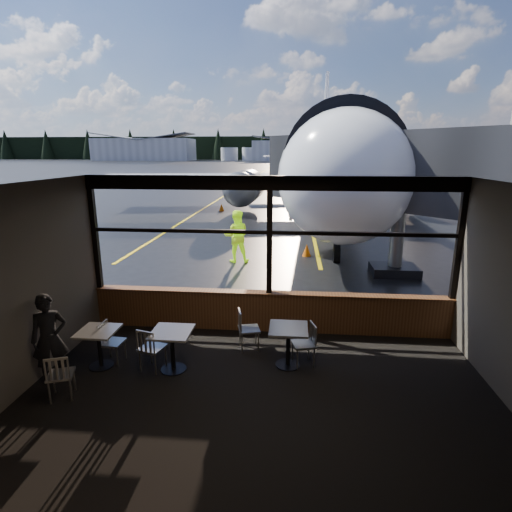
# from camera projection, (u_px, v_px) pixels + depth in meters

# --- Properties ---
(ground_plane) EXTENTS (520.00, 520.00, 0.00)m
(ground_plane) POSITION_uv_depth(u_px,v_px,m) (293.00, 165.00, 124.77)
(ground_plane) COLOR black
(ground_plane) RESTS_ON ground
(carpet_floor) EXTENTS (8.00, 6.00, 0.01)m
(carpet_floor) POSITION_uv_depth(u_px,v_px,m) (257.00, 411.00, 6.29)
(carpet_floor) COLOR black
(carpet_floor) RESTS_ON ground
(ceiling) EXTENTS (8.00, 6.00, 0.04)m
(ceiling) POSITION_uv_depth(u_px,v_px,m) (257.00, 188.00, 5.41)
(ceiling) COLOR #38332D
(ceiling) RESTS_ON ground
(wall_left) EXTENTS (0.04, 6.00, 3.50)m
(wall_left) POSITION_uv_depth(u_px,v_px,m) (2.00, 299.00, 6.22)
(wall_left) COLOR #474139
(wall_left) RESTS_ON ground
(wall_back) EXTENTS (8.00, 0.04, 3.50)m
(wall_back) POSITION_uv_depth(u_px,v_px,m) (220.00, 461.00, 2.96)
(wall_back) COLOR #474139
(wall_back) RESTS_ON ground
(window_sill) EXTENTS (8.00, 0.28, 0.90)m
(window_sill) POSITION_uv_depth(u_px,v_px,m) (269.00, 312.00, 9.07)
(window_sill) COLOR #542F19
(window_sill) RESTS_ON ground
(window_header) EXTENTS (8.00, 0.18, 0.30)m
(window_header) POSITION_uv_depth(u_px,v_px,m) (270.00, 183.00, 8.34)
(window_header) COLOR black
(window_header) RESTS_ON ground
(mullion_left) EXTENTS (0.12, 0.12, 2.60)m
(mullion_left) POSITION_uv_depth(u_px,v_px,m) (95.00, 233.00, 8.99)
(mullion_left) COLOR black
(mullion_left) RESTS_ON ground
(mullion_centre) EXTENTS (0.12, 0.12, 2.60)m
(mullion_centre) POSITION_uv_depth(u_px,v_px,m) (270.00, 237.00, 8.63)
(mullion_centre) COLOR black
(mullion_centre) RESTS_ON ground
(mullion_right) EXTENTS (0.12, 0.12, 2.60)m
(mullion_right) POSITION_uv_depth(u_px,v_px,m) (459.00, 240.00, 8.27)
(mullion_right) COLOR black
(mullion_right) RESTS_ON ground
(window_transom) EXTENTS (8.00, 0.10, 0.08)m
(window_transom) POSITION_uv_depth(u_px,v_px,m) (270.00, 232.00, 8.60)
(window_transom) COLOR black
(window_transom) RESTS_ON ground
(airliner) EXTENTS (34.07, 40.19, 11.81)m
(airliner) POSITION_uv_depth(u_px,v_px,m) (331.00, 121.00, 25.80)
(airliner) COLOR white
(airliner) RESTS_ON ground_plane
(jet_bridge) EXTENTS (9.10, 11.12, 4.85)m
(jet_bridge) POSITION_uv_depth(u_px,v_px,m) (385.00, 199.00, 13.54)
(jet_bridge) COLOR #27282A
(jet_bridge) RESTS_ON ground_plane
(cafe_table_near) EXTENTS (0.72, 0.72, 0.79)m
(cafe_table_near) POSITION_uv_depth(u_px,v_px,m) (288.00, 347.00, 7.57)
(cafe_table_near) COLOR gray
(cafe_table_near) RESTS_ON carpet_floor
(cafe_table_mid) EXTENTS (0.72, 0.72, 0.80)m
(cafe_table_mid) POSITION_uv_depth(u_px,v_px,m) (173.00, 351.00, 7.41)
(cafe_table_mid) COLOR #ACA79E
(cafe_table_mid) RESTS_ON carpet_floor
(cafe_table_left) EXTENTS (0.69, 0.69, 0.76)m
(cafe_table_left) POSITION_uv_depth(u_px,v_px,m) (100.00, 349.00, 7.54)
(cafe_table_left) COLOR #AAA69C
(cafe_table_left) RESTS_ON carpet_floor
(chair_near_e) EXTENTS (0.57, 0.57, 0.85)m
(chair_near_e) POSITION_uv_depth(u_px,v_px,m) (303.00, 345.00, 7.60)
(chair_near_e) COLOR #B2ADA1
(chair_near_e) RESTS_ON carpet_floor
(chair_near_w) EXTENTS (0.58, 0.58, 0.87)m
(chair_near_w) POSITION_uv_depth(u_px,v_px,m) (249.00, 330.00, 8.21)
(chair_near_w) COLOR #A9A498
(chair_near_w) RESTS_ON carpet_floor
(chair_mid_s) EXTENTS (0.59, 0.59, 0.87)m
(chair_mid_s) POSITION_uv_depth(u_px,v_px,m) (152.00, 348.00, 7.43)
(chair_mid_s) COLOR #B4AFA3
(chair_mid_s) RESTS_ON carpet_floor
(chair_mid_w) EXTENTS (0.48, 0.48, 0.83)m
(chair_mid_w) POSITION_uv_depth(u_px,v_px,m) (113.00, 343.00, 7.69)
(chair_mid_w) COLOR #ADA99C
(chair_mid_w) RESTS_ON carpet_floor
(chair_left_s) EXTENTS (0.58, 0.58, 0.83)m
(chair_left_s) POSITION_uv_depth(u_px,v_px,m) (61.00, 375.00, 6.57)
(chair_left_s) COLOR #B5AFA3
(chair_left_s) RESTS_ON carpet_floor
(passenger) EXTENTS (0.71, 0.64, 1.62)m
(passenger) POSITION_uv_depth(u_px,v_px,m) (50.00, 339.00, 6.98)
(passenger) COLOR black
(passenger) RESTS_ON carpet_floor
(ground_crew) EXTENTS (1.02, 0.83, 1.93)m
(ground_crew) POSITION_uv_depth(u_px,v_px,m) (236.00, 236.00, 14.72)
(ground_crew) COLOR #BFF219
(ground_crew) RESTS_ON ground_plane
(cone_nose) EXTENTS (0.35, 0.35, 0.48)m
(cone_nose) POSITION_uv_depth(u_px,v_px,m) (307.00, 250.00, 15.68)
(cone_nose) COLOR #F74B07
(cone_nose) RESTS_ON ground_plane
(cone_wing) EXTENTS (0.37, 0.37, 0.51)m
(cone_wing) POSITION_uv_depth(u_px,v_px,m) (221.00, 207.00, 27.68)
(cone_wing) COLOR orange
(cone_wing) RESTS_ON ground_plane
(hangar_left) EXTENTS (45.00, 18.00, 11.00)m
(hangar_left) POSITION_uv_depth(u_px,v_px,m) (145.00, 149.00, 187.55)
(hangar_left) COLOR silver
(hangar_left) RESTS_ON ground_plane
(hangar_mid) EXTENTS (38.00, 15.00, 10.00)m
(hangar_mid) POSITION_uv_depth(u_px,v_px,m) (294.00, 150.00, 186.12)
(hangar_mid) COLOR silver
(hangar_mid) RESTS_ON ground_plane
(hangar_right) EXTENTS (50.00, 20.00, 12.00)m
(hangar_right) POSITION_uv_depth(u_px,v_px,m) (432.00, 147.00, 173.67)
(hangar_right) COLOR silver
(hangar_right) RESTS_ON ground_plane
(fuel_tank_a) EXTENTS (8.00, 8.00, 6.00)m
(fuel_tank_a) POSITION_uv_depth(u_px,v_px,m) (229.00, 154.00, 186.47)
(fuel_tank_a) COLOR silver
(fuel_tank_a) RESTS_ON ground_plane
(fuel_tank_b) EXTENTS (8.00, 8.00, 6.00)m
(fuel_tank_b) POSITION_uv_depth(u_px,v_px,m) (251.00, 154.00, 185.56)
(fuel_tank_b) COLOR silver
(fuel_tank_b) RESTS_ON ground_plane
(fuel_tank_c) EXTENTS (8.00, 8.00, 6.00)m
(fuel_tank_c) POSITION_uv_depth(u_px,v_px,m) (272.00, 154.00, 184.65)
(fuel_tank_c) COLOR silver
(fuel_tank_c) RESTS_ON ground_plane
(treeline) EXTENTS (360.00, 3.00, 12.00)m
(treeline) POSITION_uv_depth(u_px,v_px,m) (294.00, 148.00, 209.95)
(treeline) COLOR black
(treeline) RESTS_ON ground_plane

